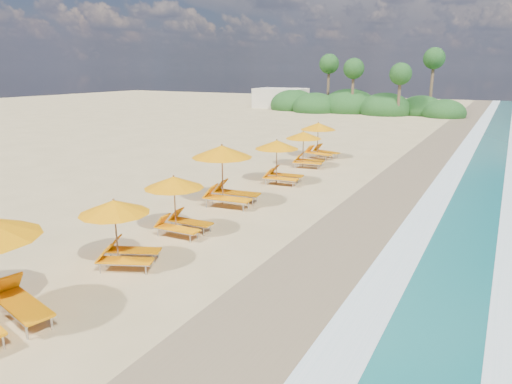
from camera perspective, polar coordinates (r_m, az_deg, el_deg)
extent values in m
plane|color=tan|center=(17.60, 0.00, -3.78)|extent=(160.00, 160.00, 0.00)
cube|color=#816C4D|center=(16.19, 12.60, -5.85)|extent=(4.00, 160.00, 0.01)
cube|color=white|center=(15.88, 17.83, -6.55)|extent=(1.20, 160.00, 0.01)
cube|color=white|center=(15.69, 28.71, -8.01)|extent=(0.80, 160.00, 0.01)
cylinder|color=olive|center=(14.18, -16.78, -4.92)|extent=(0.05, 0.05, 1.98)
cone|color=orange|center=(13.93, -17.03, -1.74)|extent=(2.68, 2.68, 0.40)
sphere|color=olive|center=(13.87, -17.10, -0.87)|extent=(0.07, 0.07, 0.07)
cylinder|color=olive|center=(16.50, -9.92, -1.62)|extent=(0.05, 0.05, 2.02)
cone|color=orange|center=(16.28, -10.05, 1.20)|extent=(2.13, 2.13, 0.41)
sphere|color=olive|center=(16.23, -10.09, 1.97)|extent=(0.07, 0.07, 0.07)
cylinder|color=olive|center=(19.74, -4.15, 2.03)|extent=(0.06, 0.06, 2.50)
cone|color=orange|center=(19.53, -4.20, 5.00)|extent=(2.86, 2.86, 0.50)
sphere|color=olive|center=(19.49, -4.22, 5.81)|extent=(0.09, 0.09, 0.09)
cylinder|color=olive|center=(23.46, 2.54, 3.69)|extent=(0.05, 0.05, 2.15)
cone|color=orange|center=(23.30, 2.56, 5.84)|extent=(2.43, 2.43, 0.43)
sphere|color=olive|center=(23.27, 2.57, 6.43)|extent=(0.08, 0.08, 0.08)
cylinder|color=olive|center=(27.52, 5.81, 5.21)|extent=(0.05, 0.05, 2.05)
cone|color=orange|center=(27.39, 5.85, 6.96)|extent=(2.42, 2.42, 0.41)
sphere|color=olive|center=(27.36, 5.87, 7.43)|extent=(0.07, 0.07, 0.07)
cylinder|color=olive|center=(30.53, 7.59, 6.29)|extent=(0.06, 0.06, 2.23)
cone|color=orange|center=(30.40, 7.65, 8.01)|extent=(2.80, 2.80, 0.45)
sphere|color=olive|center=(30.38, 7.66, 8.48)|extent=(0.08, 0.08, 0.08)
ellipsoid|color=#163D14|center=(61.46, 15.56, 9.74)|extent=(6.40, 6.40, 4.16)
ellipsoid|color=#163D14|center=(63.73, 11.34, 10.23)|extent=(7.20, 7.20, 4.68)
ellipsoid|color=#163D14|center=(63.18, 7.26, 10.25)|extent=(6.00, 6.00, 3.90)
ellipsoid|color=#163D14|center=(62.65, 19.58, 9.45)|extent=(5.60, 5.60, 3.64)
ellipsoid|color=#163D14|center=(66.55, 4.65, 10.61)|extent=(6.60, 6.60, 4.29)
ellipsoid|color=#163D14|center=(60.27, 22.10, 8.97)|extent=(5.00, 5.00, 3.25)
cylinder|color=brown|center=(58.95, 17.15, 11.26)|extent=(0.36, 0.36, 5.00)
sphere|color=#163D14|center=(58.87, 17.34, 13.68)|extent=(2.60, 2.60, 2.60)
cylinder|color=brown|center=(61.40, 11.77, 12.00)|extent=(0.36, 0.36, 5.60)
sphere|color=#163D14|center=(61.33, 11.92, 14.61)|extent=(2.60, 2.60, 2.60)
cylinder|color=brown|center=(64.55, 8.85, 12.53)|extent=(0.36, 0.36, 6.20)
sphere|color=#163D14|center=(64.50, 8.97, 15.28)|extent=(2.60, 2.60, 2.60)
cylinder|color=brown|center=(62.33, 20.74, 11.96)|extent=(0.36, 0.36, 6.80)
sphere|color=#163D14|center=(62.30, 21.04, 15.07)|extent=(2.60, 2.60, 2.60)
cube|color=beige|center=(69.57, 3.05, 11.45)|extent=(7.00, 5.00, 2.80)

